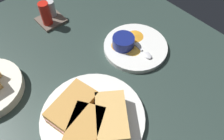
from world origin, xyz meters
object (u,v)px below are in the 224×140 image
Objects in this scene: sandwich_half_near at (72,107)px; plate_chips_companion at (135,47)px; plate_sandwich_main at (93,118)px; sandwich_half_far at (84,132)px; spoon_by_gravy_ramekin at (145,53)px; condiment_caddy at (49,15)px; sandwich_half_extra at (111,118)px; spoon_by_dark_ramekin at (95,119)px; ramekin_light_gravy at (123,41)px; ramekin_dark_sauce at (114,123)px.

plate_chips_companion is at bearing 11.56° from sandwich_half_near.
plate_sandwich_main is 6.19cm from sandwich_half_far.
spoon_by_gravy_ramekin is (29.12, 1.44, -2.04)cm from sandwich_half_near.
plate_chips_companion is 2.24× the size of condiment_caddy.
sandwich_half_extra is 4.72cm from spoon_by_dark_ramekin.
spoon_by_dark_ramekin is 0.95× the size of spoon_by_gravy_ramekin.
condiment_caddy is at bearing 68.72° from sandwich_half_far.
plate_chips_companion is (29.55, 6.05, -3.20)cm from sandwich_half_near.
ramekin_light_gravy reaches higher than plate_sandwich_main.
sandwich_half_near is 2.02× the size of ramekin_light_gravy.
plate_chips_companion is at bearing 33.89° from ramekin_dark_sauce.
sandwich_half_extra is 25.82cm from spoon_by_gravy_ramekin.
condiment_caddy reaches higher than spoon_by_dark_ramekin.
ramekin_dark_sauce is at bearing -105.70° from sandwich_half_extra.
plate_sandwich_main is at bearing -158.48° from plate_chips_companion.
sandwich_half_far reaches higher than spoon_by_gravy_ramekin.
sandwich_half_near is 27.77cm from ramekin_light_gravy.
spoon_by_gravy_ramekin is at bearing -95.40° from plate_chips_companion.
ramekin_dark_sauce is (6.94, -2.99, -0.06)cm from sandwich_half_far.
sandwich_half_near is 0.68× the size of plate_chips_companion.
ramekin_dark_sauce is at bearing -146.11° from plate_chips_companion.
sandwich_half_near reaches higher than ramekin_light_gravy.
sandwich_half_near is at bearing -168.44° from plate_chips_companion.
plate_sandwich_main is 28.76cm from plate_chips_companion.
ramekin_light_gravy reaches higher than plate_chips_companion.
condiment_caddy reaches higher than spoon_by_gravy_ramekin.
sandwich_half_extra is at bearing -49.68° from spoon_by_dark_ramekin.
spoon_by_dark_ramekin reaches higher than plate_chips_companion.
sandwich_half_near is 0.97× the size of sandwich_half_far.
condiment_caddy reaches higher than sandwich_half_far.
sandwich_half_extra is 2.08× the size of ramekin_light_gravy.
ramekin_dark_sauce is 0.62× the size of spoon_by_gravy_ramekin.
spoon_by_gravy_ramekin is at bearing 15.83° from sandwich_half_far.
plate_sandwich_main is 27.01cm from spoon_by_gravy_ramekin.
spoon_by_dark_ramekin is at bearing 130.32° from sandwich_half_extra.
ramekin_light_gravy is at bearing 140.19° from plate_chips_companion.
spoon_by_gravy_ramekin is at bearing 26.16° from ramekin_dark_sauce.
sandwich_half_extra is (2.80, -4.50, 3.20)cm from plate_sandwich_main.
sandwich_half_extra is 27.30cm from ramekin_light_gravy.
sandwich_half_far is (-1.71, -7.30, 0.00)cm from sandwich_half_near.
plate_sandwich_main is 2.97× the size of spoon_by_dark_ramekin.
sandwich_half_near is at bearing -112.82° from condiment_caddy.
sandwich_half_extra is (5.59, -9.01, 0.00)cm from sandwich_half_near.
spoon_by_gravy_ramekin is (2.75, -7.27, -1.59)cm from ramekin_light_gravy.
condiment_caddy is (-13.79, 35.00, 1.44)cm from spoon_by_gravy_ramekin.
sandwich_half_far is 2.45× the size of ramekin_dark_sauce.
plate_chips_companion is (31.26, 13.35, -3.20)cm from sandwich_half_far.
spoon_by_gravy_ramekin reaches higher than plate_chips_companion.
plate_sandwich_main is at bearing 112.82° from ramekin_dark_sauce.
spoon_by_gravy_ramekin is (-0.44, -4.61, 1.16)cm from plate_chips_companion.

